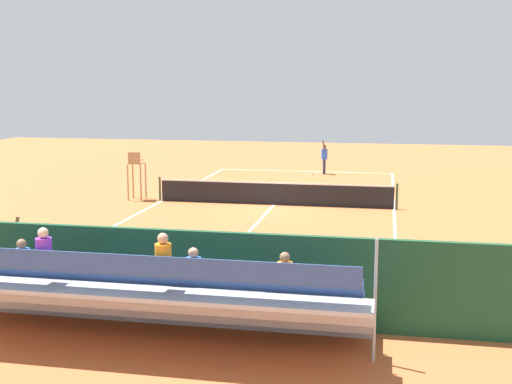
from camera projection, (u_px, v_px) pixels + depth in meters
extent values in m
plane|color=#BC6033|center=(274.00, 205.00, 28.21)|extent=(60.00, 60.00, 0.00)
cube|color=white|center=(306.00, 171.00, 38.86)|extent=(10.00, 0.10, 0.01)
cube|color=white|center=(205.00, 279.00, 17.56)|extent=(10.00, 0.10, 0.01)
cube|color=white|center=(394.00, 209.00, 27.25)|extent=(0.10, 22.00, 0.01)
cube|color=white|center=(162.00, 201.00, 29.16)|extent=(0.10, 22.00, 0.01)
cube|color=white|center=(294.00, 184.00, 34.06)|extent=(7.50, 0.10, 0.01)
cube|color=white|center=(244.00, 237.00, 22.35)|extent=(7.50, 0.10, 0.01)
cube|color=white|center=(274.00, 205.00, 28.21)|extent=(0.10, 12.10, 0.01)
cube|color=white|center=(306.00, 171.00, 38.86)|extent=(0.10, 0.30, 0.01)
cube|color=black|center=(274.00, 194.00, 28.13)|extent=(10.00, 0.02, 0.91)
cube|color=white|center=(274.00, 183.00, 28.06)|extent=(10.00, 0.04, 0.06)
cylinder|color=#2D5133|center=(397.00, 196.00, 27.15)|extent=(0.10, 0.10, 1.07)
cylinder|color=#2D5133|center=(160.00, 189.00, 29.10)|extent=(0.10, 0.10, 1.07)
cube|color=#1E4C2D|center=(168.00, 274.00, 14.49)|extent=(18.00, 0.16, 2.00)
cube|color=#B2B2B7|center=(163.00, 313.00, 14.28)|extent=(9.00, 0.10, 0.45)
cube|color=#B2B2B7|center=(157.00, 310.00, 13.91)|extent=(9.00, 0.80, 0.08)
cube|color=#B2B2B7|center=(164.00, 313.00, 14.31)|extent=(9.00, 0.04, 0.45)
cube|color=#335193|center=(155.00, 293.00, 13.75)|extent=(8.60, 0.36, 0.04)
cube|color=#335193|center=(152.00, 286.00, 13.54)|extent=(8.60, 0.03, 0.36)
cube|color=#B2B2B7|center=(143.00, 302.00, 13.06)|extent=(9.00, 0.80, 0.08)
cube|color=#B2B2B7|center=(150.00, 305.00, 13.46)|extent=(9.00, 0.04, 0.45)
cube|color=#335193|center=(141.00, 283.00, 12.90)|extent=(8.60, 0.36, 0.04)
cube|color=#335193|center=(137.00, 276.00, 12.69)|extent=(8.60, 0.03, 0.36)
cube|color=#B2B2B7|center=(127.00, 293.00, 12.22)|extent=(9.00, 0.80, 0.08)
cube|color=#B2B2B7|center=(135.00, 296.00, 12.62)|extent=(9.00, 0.04, 0.45)
cube|color=#335193|center=(124.00, 272.00, 12.05)|extent=(8.60, 0.36, 0.04)
cube|color=#335193|center=(120.00, 264.00, 11.85)|extent=(8.60, 0.03, 0.36)
cylinder|color=#B2B2B7|center=(375.00, 301.00, 12.15)|extent=(0.06, 0.06, 2.35)
cube|color=#2D2D33|center=(166.00, 270.00, 12.07)|extent=(0.32, 0.40, 0.12)
cylinder|color=orange|center=(163.00, 256.00, 11.91)|extent=(0.30, 0.30, 0.45)
sphere|color=tan|center=(163.00, 238.00, 11.85)|extent=(0.20, 0.20, 0.20)
cube|color=#2D2D33|center=(48.00, 263.00, 12.52)|extent=(0.32, 0.40, 0.12)
cylinder|color=purple|center=(44.00, 250.00, 12.35)|extent=(0.30, 0.30, 0.45)
sphere|color=beige|center=(43.00, 233.00, 12.30)|extent=(0.20, 0.20, 0.20)
cube|color=#2D2D33|center=(64.00, 282.00, 14.32)|extent=(0.32, 0.40, 0.12)
cylinder|color=black|center=(60.00, 271.00, 14.15)|extent=(0.30, 0.30, 0.45)
sphere|color=beige|center=(59.00, 256.00, 14.10)|extent=(0.20, 0.20, 0.20)
cube|color=#2D2D33|center=(286.00, 287.00, 12.52)|extent=(0.32, 0.40, 0.12)
cylinder|color=orange|center=(285.00, 274.00, 12.35)|extent=(0.30, 0.30, 0.45)
sphere|color=#8C6647|center=(285.00, 257.00, 12.30)|extent=(0.20, 0.20, 0.20)
cube|color=#2D2D33|center=(195.00, 282.00, 12.86)|extent=(0.32, 0.40, 0.12)
cylinder|color=blue|center=(193.00, 269.00, 12.69)|extent=(0.30, 0.30, 0.45)
sphere|color=tan|center=(193.00, 253.00, 12.64)|extent=(0.20, 0.20, 0.20)
cube|color=#2D2D33|center=(26.00, 272.00, 13.54)|extent=(0.32, 0.40, 0.12)
cylinder|color=blue|center=(22.00, 260.00, 13.38)|extent=(0.30, 0.30, 0.45)
sphere|color=#8C6647|center=(22.00, 244.00, 13.33)|extent=(0.20, 0.20, 0.20)
cylinder|color=#A88456|center=(146.00, 181.00, 29.60)|extent=(0.07, 0.07, 1.60)
cylinder|color=#A88456|center=(133.00, 181.00, 29.71)|extent=(0.07, 0.07, 1.60)
cylinder|color=#A88456|center=(141.00, 183.00, 29.02)|extent=(0.07, 0.07, 1.60)
cylinder|color=#A88456|center=(128.00, 183.00, 29.13)|extent=(0.07, 0.07, 1.60)
cube|color=#A88456|center=(136.00, 163.00, 29.23)|extent=(0.56, 0.56, 0.06)
cube|color=#A88456|center=(134.00, 158.00, 28.95)|extent=(0.56, 0.06, 0.48)
cube|color=#A88456|center=(142.00, 160.00, 29.16)|extent=(0.04, 0.48, 0.04)
cube|color=#A88456|center=(131.00, 160.00, 29.26)|extent=(0.04, 0.48, 0.04)
cube|color=#234C2D|center=(251.00, 292.00, 15.03)|extent=(1.80, 0.40, 0.05)
cylinder|color=#234C2D|center=(284.00, 303.00, 14.92)|extent=(0.06, 0.06, 0.45)
cylinder|color=#234C2D|center=(219.00, 299.00, 15.21)|extent=(0.06, 0.06, 0.45)
cube|color=#234C2D|center=(250.00, 281.00, 14.81)|extent=(1.80, 0.04, 0.36)
cube|color=#B22D2D|center=(173.00, 301.00, 15.23)|extent=(0.90, 0.36, 0.36)
cylinder|color=navy|center=(324.00, 166.00, 37.76)|extent=(0.14, 0.14, 0.85)
cylinder|color=navy|center=(324.00, 167.00, 37.55)|extent=(0.14, 0.14, 0.85)
cylinder|color=blue|center=(324.00, 154.00, 37.54)|extent=(0.37, 0.37, 0.60)
sphere|color=brown|center=(325.00, 147.00, 37.47)|extent=(0.22, 0.22, 0.22)
cylinder|color=brown|center=(324.00, 145.00, 37.24)|extent=(0.25, 0.10, 0.55)
cylinder|color=brown|center=(325.00, 153.00, 37.74)|extent=(0.09, 0.09, 0.50)
cylinder|color=black|center=(312.00, 174.00, 37.53)|extent=(0.14, 0.27, 0.03)
torus|color=#D8CC4C|center=(310.00, 175.00, 37.31)|extent=(0.40, 0.40, 0.02)
cylinder|color=white|center=(310.00, 175.00, 37.31)|extent=(0.25, 0.25, 0.00)
sphere|color=#CCDB33|center=(315.00, 183.00, 34.29)|extent=(0.07, 0.07, 0.07)
cylinder|color=#232328|center=(10.00, 279.00, 16.09)|extent=(0.14, 0.14, 0.85)
cylinder|color=#232328|center=(16.00, 276.00, 16.30)|extent=(0.14, 0.14, 0.85)
cylinder|color=#9399A3|center=(11.00, 249.00, 16.08)|extent=(0.41, 0.41, 0.60)
sphere|color=#8C6647|center=(10.00, 232.00, 16.01)|extent=(0.22, 0.22, 0.22)
cylinder|color=#8C6647|center=(16.00, 227.00, 16.20)|extent=(0.26, 0.13, 0.55)
cylinder|color=#8C6647|center=(5.00, 250.00, 15.87)|extent=(0.10, 0.10, 0.50)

